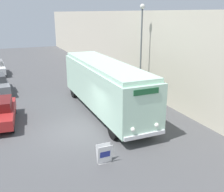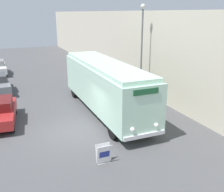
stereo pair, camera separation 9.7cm
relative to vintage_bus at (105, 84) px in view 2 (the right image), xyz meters
The scene contains 5 objects.
ground_plane 4.15m from the vintage_bus, 140.97° to the right, with size 80.00×80.00×0.00m, color #4C4C4F.
building_wall_right 9.13m from the vintage_bus, 58.32° to the left, with size 0.30×60.00×6.59m.
vintage_bus is the anchor object (origin of this frame).
sign_board 6.56m from the vintage_bus, 111.86° to the right, with size 0.69×0.34×0.89m.
streetlamp 4.91m from the vintage_bus, 26.45° to the left, with size 0.36×0.36×7.04m.
Camera 2 is at (-3.20, -13.24, 6.44)m, focal length 42.00 mm.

